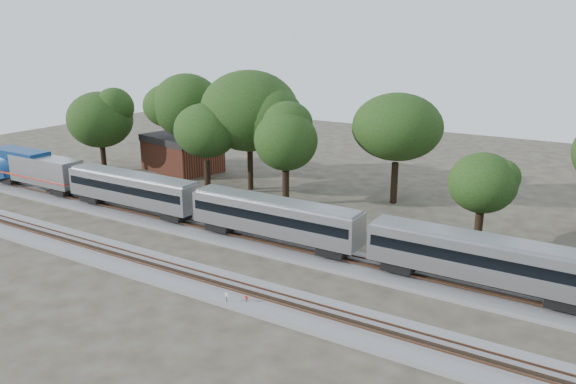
# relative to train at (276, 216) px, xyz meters

# --- Properties ---
(ground) EXTENTS (160.00, 160.00, 0.00)m
(ground) POSITION_rel_train_xyz_m (-2.06, -6.00, -3.27)
(ground) COLOR #383328
(ground) RESTS_ON ground
(track_far) EXTENTS (160.00, 5.00, 0.73)m
(track_far) POSITION_rel_train_xyz_m (-2.06, -0.00, -3.07)
(track_far) COLOR slate
(track_far) RESTS_ON ground
(track_near) EXTENTS (160.00, 5.00, 0.73)m
(track_near) POSITION_rel_train_xyz_m (-2.06, -10.00, -3.07)
(track_near) COLOR slate
(track_near) RESTS_ON ground
(train) EXTENTS (92.82, 3.20, 4.72)m
(train) POSITION_rel_train_xyz_m (0.00, 0.00, 0.00)
(train) COLOR #ACAEB3
(train) RESTS_ON ground
(switch_stand_red) EXTENTS (0.29, 0.05, 0.92)m
(switch_stand_red) POSITION_rel_train_xyz_m (4.67, -11.42, -2.69)
(switch_stand_red) COLOR #512D19
(switch_stand_red) RESTS_ON ground
(switch_stand_white) EXTENTS (0.36, 0.15, 1.15)m
(switch_stand_white) POSITION_rel_train_xyz_m (3.35, -12.17, -2.54)
(switch_stand_white) COLOR #512D19
(switch_stand_white) RESTS_ON ground
(switch_lever) EXTENTS (0.56, 0.42, 0.30)m
(switch_lever) POSITION_rel_train_xyz_m (4.92, -11.53, -3.12)
(switch_lever) COLOR #512D19
(switch_lever) RESTS_ON ground
(brick_building) EXTENTS (12.64, 10.16, 5.37)m
(brick_building) POSITION_rel_train_xyz_m (-29.43, 19.49, -0.57)
(brick_building) COLOR brown
(brick_building) RESTS_ON ground
(tree_0) EXTENTS (7.96, 7.96, 11.23)m
(tree_0) POSITION_rel_train_xyz_m (-39.06, 12.70, 4.54)
(tree_0) COLOR black
(tree_0) RESTS_ON ground
(tree_1) EXTENTS (10.58, 10.58, 14.92)m
(tree_1) POSITION_rel_train_xyz_m (-25.37, 16.50, 7.13)
(tree_1) COLOR black
(tree_1) RESTS_ON ground
(tree_2) EXTENTS (8.47, 8.47, 11.94)m
(tree_2) POSITION_rel_train_xyz_m (-17.76, 11.25, 5.04)
(tree_2) COLOR black
(tree_2) RESTS_ON ground
(tree_3) EXTENTS (10.68, 10.68, 15.05)m
(tree_3) POSITION_rel_train_xyz_m (-14.39, 16.09, 7.22)
(tree_3) COLOR black
(tree_3) RESTS_ON ground
(tree_4) EXTENTS (8.08, 8.08, 11.39)m
(tree_4) POSITION_rel_train_xyz_m (-6.67, 12.58, 4.65)
(tree_4) COLOR black
(tree_4) RESTS_ON ground
(tree_5) EXTENTS (9.61, 9.61, 13.54)m
(tree_5) POSITION_rel_train_xyz_m (4.20, 20.24, 6.16)
(tree_5) COLOR black
(tree_5) RESTS_ON ground
(tree_6) EXTENTS (6.73, 6.73, 9.49)m
(tree_6) POSITION_rel_train_xyz_m (16.72, 10.23, 3.33)
(tree_6) COLOR black
(tree_6) RESTS_ON ground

